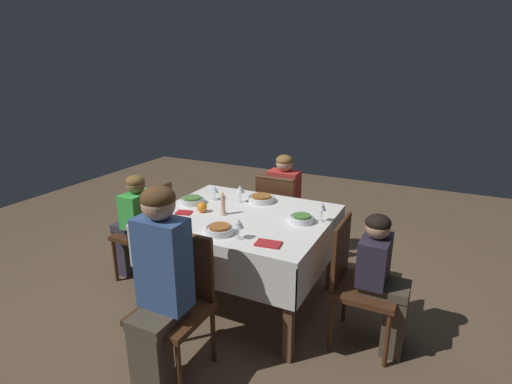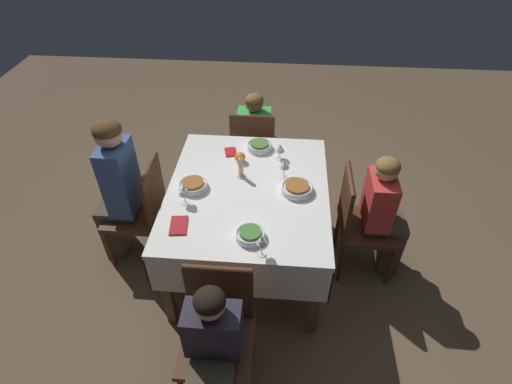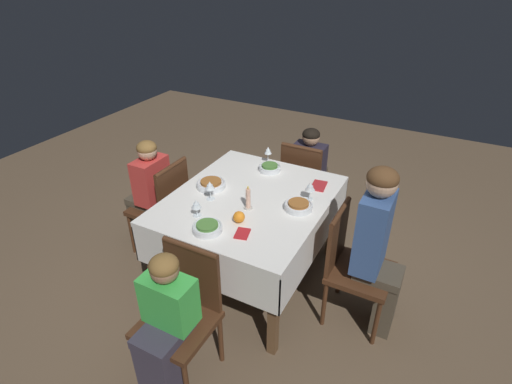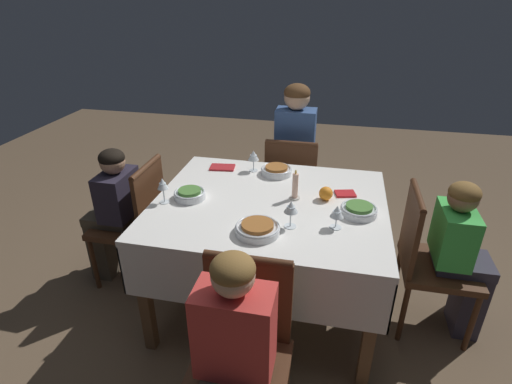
% 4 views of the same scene
% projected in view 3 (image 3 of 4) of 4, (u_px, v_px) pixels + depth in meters
% --- Properties ---
extents(ground_plane, '(8.00, 8.00, 0.00)m').
position_uv_depth(ground_plane, '(250.00, 275.00, 3.36)').
color(ground_plane, brown).
extents(dining_table, '(1.32, 1.12, 0.76)m').
position_uv_depth(dining_table, '(250.00, 208.00, 3.02)').
color(dining_table, white).
rests_on(dining_table, ground_plane).
extents(chair_north, '(0.42, 0.42, 0.89)m').
position_uv_depth(chair_north, '(352.00, 262.00, 2.76)').
color(chair_north, '#472816').
rests_on(chair_north, ground_plane).
extents(chair_east, '(0.42, 0.42, 0.89)m').
position_uv_depth(chair_east, '(183.00, 309.00, 2.40)').
color(chair_east, '#472816').
rests_on(chair_east, ground_plane).
extents(chair_south, '(0.42, 0.42, 0.89)m').
position_uv_depth(chair_south, '(164.00, 204.00, 3.42)').
color(chair_south, '#472816').
rests_on(chair_south, ground_plane).
extents(chair_west, '(0.42, 0.42, 0.89)m').
position_uv_depth(chair_west, '(304.00, 180.00, 3.78)').
color(chair_west, '#472816').
rests_on(chair_west, ground_plane).
extents(person_adult_denim, '(0.30, 0.34, 1.24)m').
position_uv_depth(person_adult_denim, '(378.00, 244.00, 2.59)').
color(person_adult_denim, '#4C4233').
rests_on(person_adult_denim, ground_plane).
extents(person_child_green, '(0.33, 0.30, 0.96)m').
position_uv_depth(person_child_green, '(164.00, 324.00, 2.25)').
color(person_child_green, '#383342').
rests_on(person_child_green, ground_plane).
extents(person_child_red, '(0.30, 0.33, 1.05)m').
position_uv_depth(person_child_red, '(148.00, 191.00, 3.44)').
color(person_child_red, '#4C4233').
rests_on(person_child_red, ground_plane).
extents(person_child_dark, '(0.33, 0.30, 0.97)m').
position_uv_depth(person_child_dark, '(311.00, 169.00, 3.89)').
color(person_child_dark, '#4C4233').
rests_on(person_child_dark, ground_plane).
extents(bowl_north, '(0.20, 0.20, 0.06)m').
position_uv_depth(bowl_north, '(298.00, 206.00, 2.83)').
color(bowl_north, silver).
rests_on(bowl_north, dining_table).
extents(wine_glass_north, '(0.07, 0.07, 0.14)m').
position_uv_depth(wine_glass_north, '(310.00, 187.00, 2.90)').
color(wine_glass_north, white).
rests_on(wine_glass_north, dining_table).
extents(bowl_east, '(0.20, 0.20, 0.06)m').
position_uv_depth(bowl_east, '(207.00, 227.00, 2.60)').
color(bowl_east, silver).
rests_on(bowl_east, dining_table).
extents(wine_glass_east, '(0.07, 0.07, 0.13)m').
position_uv_depth(wine_glass_east, '(196.00, 205.00, 2.72)').
color(wine_glass_east, white).
rests_on(wine_glass_east, dining_table).
extents(bowl_south, '(0.22, 0.22, 0.06)m').
position_uv_depth(bowl_south, '(211.00, 184.00, 3.09)').
color(bowl_south, silver).
rests_on(bowl_south, dining_table).
extents(wine_glass_south, '(0.07, 0.07, 0.15)m').
position_uv_depth(wine_glass_south, '(210.00, 186.00, 2.90)').
color(wine_glass_south, white).
rests_on(wine_glass_south, dining_table).
extents(bowl_west, '(0.18, 0.18, 0.06)m').
position_uv_depth(bowl_west, '(270.00, 168.00, 3.34)').
color(bowl_west, silver).
rests_on(bowl_west, dining_table).
extents(wine_glass_west, '(0.06, 0.06, 0.15)m').
position_uv_depth(wine_glass_west, '(268.00, 151.00, 3.42)').
color(wine_glass_west, white).
rests_on(wine_glass_west, dining_table).
extents(candle_centerpiece, '(0.06, 0.06, 0.18)m').
position_uv_depth(candle_centerpiece, '(248.00, 200.00, 2.81)').
color(candle_centerpiece, beige).
rests_on(candle_centerpiece, dining_table).
extents(orange_fruit, '(0.08, 0.08, 0.08)m').
position_uv_depth(orange_fruit, '(239.00, 217.00, 2.68)').
color(orange_fruit, orange).
rests_on(orange_fruit, dining_table).
extents(napkin_red_folded, '(0.18, 0.12, 0.01)m').
position_uv_depth(napkin_red_folded, '(319.00, 186.00, 3.12)').
color(napkin_red_folded, '#AD2328').
rests_on(napkin_red_folded, dining_table).
extents(napkin_spare_side, '(0.13, 0.11, 0.01)m').
position_uv_depth(napkin_spare_side, '(242.00, 234.00, 2.58)').
color(napkin_spare_side, red).
rests_on(napkin_spare_side, dining_table).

